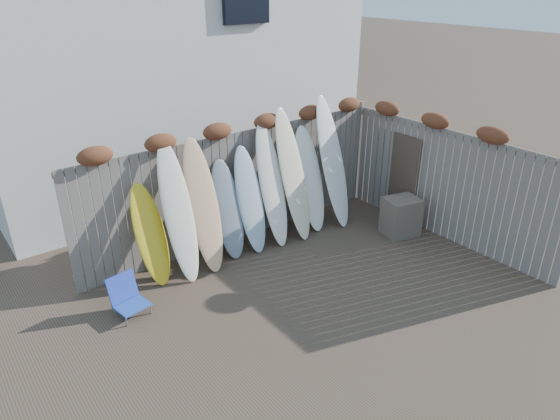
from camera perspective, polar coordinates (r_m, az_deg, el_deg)
ground at (r=7.70m, az=5.52°, el=-9.81°), size 80.00×80.00×0.00m
back_fence at (r=8.84m, az=-4.42°, el=3.82°), size 6.05×0.28×2.24m
right_fence at (r=9.39m, az=18.38°, el=3.60°), size 0.28×4.40×2.24m
house at (r=12.12m, az=-14.28°, el=18.89°), size 8.50×5.50×6.33m
beach_chair at (r=7.53m, az=-17.09°, el=-9.42°), size 0.50×0.53×0.58m
wooden_crate at (r=9.50m, az=13.67°, el=-0.72°), size 0.71×0.64×0.71m
lattice_panel at (r=10.10m, az=13.02°, el=3.99°), size 0.19×1.13×1.70m
surfboard_0 at (r=7.90m, az=-14.57°, el=-2.80°), size 0.53×0.62×1.60m
surfboard_1 at (r=7.85m, az=-11.55°, el=-0.30°), size 0.51×0.79×2.18m
surfboard_2 at (r=8.06m, az=-8.76°, el=0.44°), size 0.57×0.79×2.13m
surfboard_3 at (r=8.43m, az=-6.00°, el=0.04°), size 0.55×0.64×1.67m
surfboard_4 at (r=8.57m, az=-3.44°, el=1.15°), size 0.52×0.68×1.82m
surfboard_5 at (r=8.75m, az=-0.94°, el=2.86°), size 0.51×0.78×2.14m
surfboard_6 at (r=8.93m, az=1.48°, el=4.00°), size 0.56×0.85×2.33m
surfboard_7 at (r=9.30m, az=3.43°, el=3.52°), size 0.56×0.71×1.93m
surfboard_8 at (r=9.45m, az=6.04°, el=5.41°), size 0.59×0.88×2.43m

